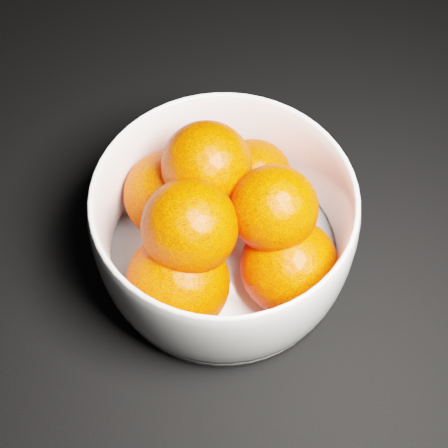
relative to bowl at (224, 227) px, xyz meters
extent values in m
cylinder|color=white|center=(0.00, 0.00, -0.05)|extent=(0.23, 0.23, 0.01)
sphere|color=#FF3200|center=(0.04, 0.05, 0.00)|extent=(0.07, 0.07, 0.07)
sphere|color=#FF3200|center=(-0.04, 0.05, 0.00)|extent=(0.09, 0.09, 0.09)
sphere|color=#FF3200|center=(-0.05, -0.04, 0.00)|extent=(0.09, 0.09, 0.09)
sphere|color=#FF3200|center=(0.05, -0.05, 0.00)|extent=(0.09, 0.09, 0.09)
sphere|color=#FF3200|center=(-0.01, 0.04, 0.05)|extent=(0.08, 0.08, 0.08)
sphere|color=#FF3200|center=(-0.03, -0.02, 0.05)|extent=(0.08, 0.08, 0.08)
sphere|color=#FF3200|center=(0.04, -0.02, 0.05)|extent=(0.08, 0.08, 0.08)
camera|label=1|loc=(-0.06, -0.29, 0.49)|focal=50.00mm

